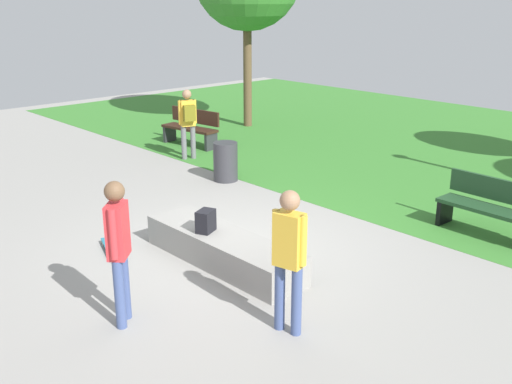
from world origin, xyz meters
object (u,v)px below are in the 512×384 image
Objects in this scene: skater_watching at (289,252)px; park_bench_by_oak at (191,127)px; concrete_ledge at (223,249)px; skater_performing_trick at (118,242)px; skateboard_by_ledge at (112,247)px; park_bench_near_lamppost at (490,206)px; pedestrian_with_backpack at (188,118)px; backpack_on_ledge at (206,221)px; trash_bin at (225,162)px.

park_bench_by_oak is at bearing 149.63° from skater_watching.
concrete_ledge is 2.11m from skater_performing_trick.
skateboard_by_ledge is 0.50× the size of park_bench_by_oak.
park_bench_near_lamppost reaches higher than concrete_ledge.
pedestrian_with_backpack reaches higher than park_bench_by_oak.
backpack_on_ledge is 2.25m from skater_watching.
backpack_on_ledge is at bearing 166.05° from skater_watching.
skater_watching reaches higher than pedestrian_with_backpack.
park_bench_by_oak is at bearing 132.55° from skateboard_by_ledge.
trash_bin is (-3.52, 4.54, -0.62)m from skater_performing_trick.
skater_performing_trick reaches higher than concrete_ledge.
skater_watching is 1.03× the size of park_bench_by_oak.
trash_bin is (-1.61, 3.60, 0.34)m from skateboard_by_ledge.
park_bench_near_lamppost is (0.16, 4.43, -0.51)m from skater_watching.
pedestrian_with_backpack is at bearing -174.47° from park_bench_near_lamppost.
park_bench_by_oak is 1.02× the size of pedestrian_with_backpack.
trash_bin is 2.01m from pedestrian_with_backpack.
backpack_on_ledge is at bearing -157.82° from concrete_ledge.
pedestrian_with_backpack is at bearing -147.51° from backpack_on_ledge.
skater_performing_trick is (0.46, -1.90, 0.80)m from concrete_ledge.
skater_watching is at bearing -18.50° from concrete_ledge.
backpack_on_ledge reaches higher than skateboard_by_ledge.
park_bench_by_oak reaches higher than skateboard_by_ledge.
trash_bin reaches higher than backpack_on_ledge.
park_bench_near_lamppost is at bearing 87.92° from skater_watching.
skateboard_by_ledge is 0.51× the size of park_bench_near_lamppost.
concrete_ledge is at bearing -32.24° from pedestrian_with_backpack.
skater_watching is at bearing -30.37° from park_bench_by_oak.
skater_watching reaches higher than backpack_on_ledge.
park_bench_near_lamppost is at bearing 53.49° from skateboard_by_ledge.
skater_performing_trick is at bearing -1.57° from backpack_on_ledge.
concrete_ledge is 3.40× the size of trash_bin.
park_bench_near_lamppost is (3.51, 4.74, 0.42)m from skateboard_by_ledge.
skater_watching reaches higher than concrete_ledge.
backpack_on_ledge is at bearing -34.45° from pedestrian_with_backpack.
trash_bin is (-2.81, 2.74, -0.20)m from backpack_on_ledge.
skater_performing_trick is 5.94m from park_bench_near_lamppost.
backpack_on_ledge is at bearing 35.35° from skateboard_by_ledge.
park_bench_by_oak is (-5.98, 3.98, 0.26)m from concrete_ledge.
skater_performing_trick is 1.05× the size of park_bench_by_oak.
skateboard_by_ledge is (-1.91, 0.95, -0.95)m from skater_performing_trick.
backpack_on_ledge is at bearing -35.48° from park_bench_by_oak.
skateboard_by_ledge is 6.71m from park_bench_by_oak.
park_bench_by_oak reaches higher than backpack_on_ledge.
skater_watching is 4.46m from park_bench_near_lamppost.
skater_performing_trick is at bearing -26.43° from skateboard_by_ledge.
skater_performing_trick is at bearing -105.72° from park_bench_near_lamppost.
skater_performing_trick reaches higher than skateboard_by_ledge.
park_bench_near_lamppost is 5.25m from trash_bin.
skater_watching is at bearing -92.08° from park_bench_near_lamppost.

